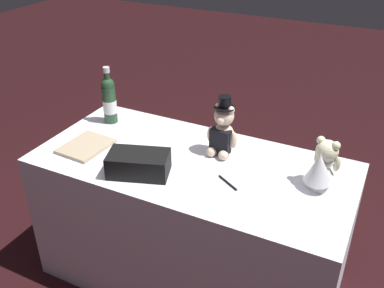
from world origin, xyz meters
name	(u,v)px	position (x,y,z in m)	size (l,w,h in m)	color
ground_plane	(192,274)	(0.00, 0.00, 0.00)	(12.00, 12.00, 0.00)	black
reception_table	(192,222)	(0.00, 0.00, 0.38)	(1.56, 0.74, 0.76)	white
teddy_bear_groom	(223,132)	(-0.10, -0.14, 0.88)	(0.16, 0.14, 0.31)	beige
teddy_bear_bride	(323,167)	(-0.60, -0.08, 0.86)	(0.17, 0.22, 0.23)	white
champagne_bottle	(109,100)	(0.61, -0.18, 0.90)	(0.08, 0.08, 0.33)	#224227
signing_pen	(229,183)	(-0.23, 0.10, 0.77)	(0.12, 0.08, 0.01)	black
gift_case_black	(139,164)	(0.18, 0.20, 0.81)	(0.32, 0.24, 0.11)	black
guestbook	(86,146)	(0.55, 0.12, 0.77)	(0.20, 0.25, 0.02)	tan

